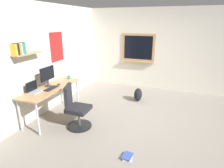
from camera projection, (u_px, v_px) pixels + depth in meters
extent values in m
plane|color=gray|center=(143.00, 121.00, 4.36)|extent=(5.20, 5.20, 0.00)
cube|color=silver|center=(49.00, 58.00, 4.75)|extent=(5.00, 0.10, 2.60)
cube|color=tan|center=(27.00, 54.00, 3.88)|extent=(0.68, 0.20, 0.02)
cube|color=#A51E1E|center=(57.00, 47.00, 4.91)|extent=(0.52, 0.01, 0.74)
cube|color=gold|center=(14.00, 50.00, 3.59)|extent=(0.04, 0.14, 0.22)
cube|color=black|center=(16.00, 49.00, 3.63)|extent=(0.04, 0.14, 0.22)
cube|color=orange|center=(18.00, 49.00, 3.67)|extent=(0.03, 0.14, 0.23)
cube|color=silver|center=(19.00, 49.00, 3.71)|extent=(0.03, 0.14, 0.22)
cube|color=teal|center=(21.00, 49.00, 3.75)|extent=(0.04, 0.14, 0.21)
cube|color=#3D934C|center=(23.00, 48.00, 3.78)|extent=(0.04, 0.14, 0.23)
cube|color=silver|center=(161.00, 50.00, 6.13)|extent=(0.10, 5.00, 2.60)
cube|color=tan|center=(138.00, 48.00, 6.29)|extent=(0.04, 1.10, 0.90)
cube|color=black|center=(138.00, 48.00, 6.28)|extent=(0.01, 0.94, 0.76)
cube|color=tan|center=(137.00, 62.00, 6.40)|extent=(0.12, 1.10, 0.03)
cube|color=tan|center=(51.00, 88.00, 4.38)|extent=(1.65, 0.58, 0.03)
cylinder|color=#B7B7BC|center=(38.00, 119.00, 3.74)|extent=(0.04, 0.04, 0.71)
cylinder|color=#B7B7BC|center=(77.00, 93.00, 5.10)|extent=(0.04, 0.04, 0.71)
cylinder|color=#B7B7BC|center=(20.00, 115.00, 3.89)|extent=(0.04, 0.04, 0.71)
cylinder|color=#B7B7BC|center=(63.00, 91.00, 5.25)|extent=(0.04, 0.04, 0.71)
cylinder|color=black|center=(80.00, 126.00, 4.14)|extent=(0.52, 0.52, 0.04)
cylinder|color=#4C4C51|center=(79.00, 118.00, 4.08)|extent=(0.05, 0.05, 0.34)
cube|color=#232328|center=(79.00, 109.00, 4.01)|extent=(0.44, 0.44, 0.09)
cube|color=#232328|center=(68.00, 96.00, 3.93)|extent=(0.40, 0.20, 0.48)
cube|color=#ADAFB5|center=(36.00, 92.00, 4.07)|extent=(0.31, 0.21, 0.02)
cube|color=black|center=(32.00, 86.00, 4.07)|extent=(0.31, 0.01, 0.21)
cylinder|color=#38383D|center=(48.00, 86.00, 4.44)|extent=(0.17, 0.17, 0.01)
cylinder|color=#38383D|center=(48.00, 83.00, 4.42)|extent=(0.03, 0.03, 0.14)
cube|color=black|center=(47.00, 73.00, 4.34)|extent=(0.46, 0.02, 0.31)
cube|color=black|center=(51.00, 88.00, 4.27)|extent=(0.37, 0.13, 0.02)
ellipsoid|color=#262628|center=(59.00, 84.00, 4.52)|extent=(0.10, 0.06, 0.03)
cylinder|color=#338C4C|center=(69.00, 77.00, 5.00)|extent=(0.08, 0.08, 0.09)
ellipsoid|color=black|center=(138.00, 95.00, 5.43)|extent=(0.32, 0.22, 0.38)
cube|color=silver|center=(128.00, 157.00, 3.19)|extent=(0.22, 0.17, 0.02)
cube|color=#3851B2|center=(127.00, 156.00, 3.19)|extent=(0.22, 0.17, 0.02)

